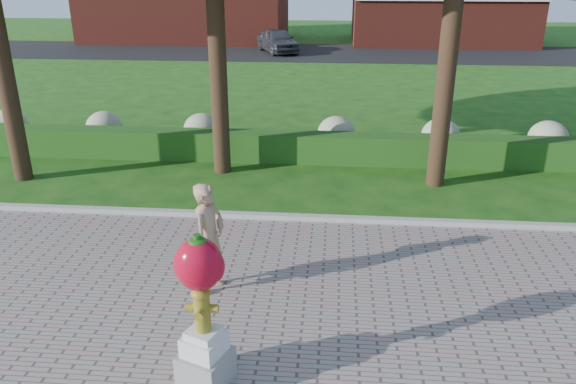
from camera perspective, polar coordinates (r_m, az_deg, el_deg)
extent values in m
plane|color=#174912|center=(9.48, -1.68, -10.63)|extent=(100.00, 100.00, 0.00)
cube|color=#ADADA5|center=(12.06, -0.06, -2.63)|extent=(40.00, 0.18, 0.15)
cube|color=#1C4914|center=(15.67, 1.22, 4.56)|extent=(24.00, 0.70, 0.80)
ellipsoid|color=tan|center=(19.32, -26.42, 6.10)|extent=(1.10, 1.10, 0.99)
ellipsoid|color=tan|center=(17.96, -18.14, 6.25)|extent=(1.10, 1.10, 0.99)
ellipsoid|color=tan|center=(17.02, -8.74, 6.27)|extent=(1.10, 1.10, 0.99)
ellipsoid|color=tan|center=(16.56, 4.93, 5.99)|extent=(1.10, 1.10, 0.99)
ellipsoid|color=tan|center=(16.83, 15.24, 5.56)|extent=(1.10, 1.10, 0.99)
ellipsoid|color=tan|center=(17.62, 24.90, 4.99)|extent=(1.10, 1.10, 0.99)
cube|color=black|center=(36.29, 3.49, 13.97)|extent=(50.00, 8.00, 0.02)
cylinder|color=black|center=(14.37, -7.19, 13.77)|extent=(0.44, 0.44, 6.16)
cylinder|color=black|center=(13.73, 16.16, 15.08)|extent=(0.44, 0.44, 7.28)
cube|color=gray|center=(7.69, -8.34, -17.23)|extent=(0.76, 0.76, 0.47)
cube|color=silver|center=(7.47, -8.49, -15.04)|extent=(0.61, 0.61, 0.26)
cube|color=silver|center=(7.36, -8.57, -13.93)|extent=(0.49, 0.49, 0.09)
cylinder|color=olive|center=(7.18, -8.72, -11.93)|extent=(0.21, 0.21, 0.53)
ellipsoid|color=olive|center=(7.04, -8.84, -10.15)|extent=(0.24, 0.24, 0.17)
cylinder|color=olive|center=(7.19, -9.93, -11.45)|extent=(0.11, 0.10, 0.10)
cylinder|color=olive|center=(7.12, -7.54, -11.64)|extent=(0.11, 0.10, 0.10)
cylinder|color=olive|center=(7.04, -9.01, -12.18)|extent=(0.11, 0.11, 0.11)
cylinder|color=olive|center=(7.00, -8.88, -9.62)|extent=(0.08, 0.08, 0.05)
ellipsoid|color=#B50921|center=(6.84, -9.04, -7.27)|extent=(0.59, 0.53, 0.68)
ellipsoid|color=#B50921|center=(6.89, -10.41, -7.32)|extent=(0.29, 0.29, 0.43)
ellipsoid|color=#B50921|center=(6.81, -7.63, -7.50)|extent=(0.29, 0.29, 0.43)
cylinder|color=#1D5814|center=(6.68, -9.21, -4.74)|extent=(0.09, 0.09, 0.11)
ellipsoid|color=#1D5814|center=(6.69, -9.20, -4.95)|extent=(0.23, 0.23, 0.08)
imported|color=tan|center=(9.27, -8.01, -4.63)|extent=(0.65, 0.80, 1.89)
imported|color=#3C3E44|center=(36.15, -1.09, 15.15)|extent=(3.33, 4.60, 1.45)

